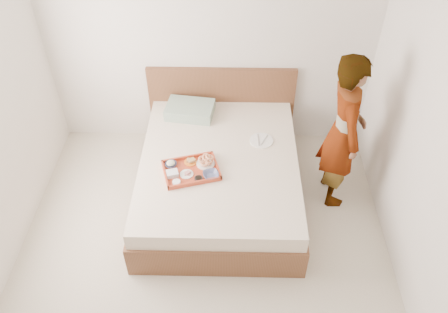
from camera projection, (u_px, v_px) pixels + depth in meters
name	position (u px, v px, depth m)	size (l,w,h in m)	color
ground	(202.00, 276.00, 4.15)	(3.50, 4.00, 0.01)	beige
wall_back	(209.00, 38.00, 4.73)	(3.50, 0.01, 2.60)	silver
wall_right	(444.00, 179.00, 3.24)	(0.01, 4.00, 2.60)	silver
bed	(219.00, 177.00, 4.70)	(1.65, 2.00, 0.53)	brown
headboard	(222.00, 104.00, 5.27)	(1.65, 0.06, 0.95)	brown
pillow	(190.00, 110.00, 5.00)	(0.51, 0.34, 0.12)	#92AF94
tray	(191.00, 170.00, 4.36)	(0.52, 0.38, 0.05)	#B94B29
prawn_plate	(206.00, 164.00, 4.44)	(0.18, 0.18, 0.01)	white
navy_bowl_big	(211.00, 175.00, 4.31)	(0.15, 0.15, 0.04)	#152247
sauce_dish	(199.00, 179.00, 4.27)	(0.08, 0.08, 0.03)	black
meat_plate	(187.00, 174.00, 4.33)	(0.13, 0.13, 0.01)	white
bread_plate	(191.00, 162.00, 4.45)	(0.13, 0.13, 0.01)	orange
salad_bowl	(171.00, 164.00, 4.41)	(0.11, 0.11, 0.04)	#152247
plastic_tub	(172.00, 174.00, 4.31)	(0.11, 0.09, 0.05)	silver
cheese_round	(177.00, 182.00, 4.24)	(0.08, 0.08, 0.03)	white
dinner_plate	(261.00, 141.00, 4.71)	(0.24, 0.24, 0.01)	white
person	(343.00, 132.00, 4.34)	(0.61, 0.40, 1.66)	white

